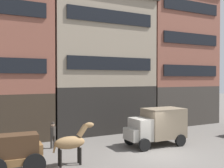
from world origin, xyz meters
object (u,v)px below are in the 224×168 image
at_px(pedestrian_officer, 53,134).
at_px(draft_horse, 72,142).
at_px(delivery_truck_near, 157,125).
at_px(cargo_wagon, 15,151).

bearing_deg(pedestrian_officer, draft_horse, -90.96).
relative_size(delivery_truck_near, pedestrian_officer, 2.45).
distance_m(cargo_wagon, delivery_truck_near, 9.89).
xyz_separation_m(delivery_truck_near, pedestrian_officer, (-6.78, 2.67, -0.44)).
height_order(delivery_truck_near, pedestrian_officer, delivery_truck_near).
distance_m(draft_horse, pedestrian_officer, 4.00).
relative_size(draft_horse, pedestrian_officer, 1.31).
relative_size(cargo_wagon, delivery_truck_near, 0.69).
bearing_deg(delivery_truck_near, draft_horse, -169.06).
bearing_deg(draft_horse, cargo_wagon, 179.92).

